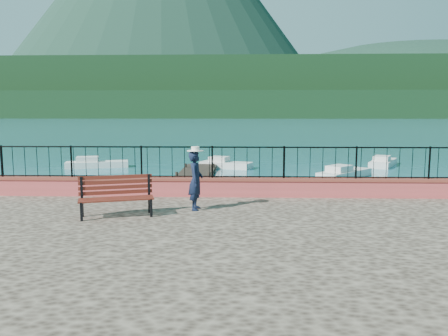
# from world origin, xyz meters

# --- Properties ---
(ground) EXTENTS (2000.00, 2000.00, 0.00)m
(ground) POSITION_xyz_m (0.00, 0.00, 0.00)
(ground) COLOR #19596B
(ground) RESTS_ON ground
(parapet) EXTENTS (28.00, 0.46, 0.58)m
(parapet) POSITION_xyz_m (0.00, 3.70, 1.49)
(parapet) COLOR #C64749
(parapet) RESTS_ON promenade
(railing) EXTENTS (27.00, 0.05, 0.95)m
(railing) POSITION_xyz_m (0.00, 3.70, 2.25)
(railing) COLOR black
(railing) RESTS_ON parapet
(dock) EXTENTS (2.00, 16.00, 0.30)m
(dock) POSITION_xyz_m (-2.00, 12.00, 0.15)
(dock) COLOR #2D231C
(dock) RESTS_ON ground
(far_forest) EXTENTS (900.00, 60.00, 18.00)m
(far_forest) POSITION_xyz_m (0.00, 300.00, 9.00)
(far_forest) COLOR black
(far_forest) RESTS_ON ground
(foothills) EXTENTS (900.00, 120.00, 44.00)m
(foothills) POSITION_xyz_m (0.00, 360.00, 22.00)
(foothills) COLOR black
(foothills) RESTS_ON ground
(companion_hill) EXTENTS (448.00, 384.00, 180.00)m
(companion_hill) POSITION_xyz_m (220.00, 560.00, 0.00)
(companion_hill) COLOR #142D23
(companion_hill) RESTS_ON ground
(park_bench) EXTENTS (1.91, 1.11, 1.01)m
(park_bench) POSITION_xyz_m (-2.53, 0.94, 1.50)
(park_bench) COLOR black
(park_bench) RESTS_ON promenade
(person) EXTENTS (0.40, 0.59, 1.57)m
(person) POSITION_xyz_m (-0.62, 1.79, 1.99)
(person) COLOR black
(person) RESTS_ON promenade
(hat) EXTENTS (0.44, 0.44, 0.12)m
(hat) POSITION_xyz_m (-0.62, 1.79, 2.83)
(hat) COLOR white
(hat) RESTS_ON person
(boat_0) EXTENTS (3.42, 1.87, 0.80)m
(boat_0) POSITION_xyz_m (-5.03, 6.85, 0.40)
(boat_0) COLOR silver
(boat_0) RESTS_ON ground
(boat_1) EXTENTS (3.92, 2.22, 0.80)m
(boat_1) POSITION_xyz_m (1.21, 9.33, 0.40)
(boat_1) COLOR silver
(boat_1) RESTS_ON ground
(boat_2) EXTENTS (3.80, 3.97, 0.80)m
(boat_2) POSITION_xyz_m (6.72, 15.89, 0.40)
(boat_2) COLOR silver
(boat_2) RESTS_ON ground
(boat_3) EXTENTS (4.37, 2.35, 0.80)m
(boat_3) POSITION_xyz_m (-9.32, 20.12, 0.40)
(boat_3) COLOR silver
(boat_3) RESTS_ON ground
(boat_4) EXTENTS (3.75, 2.50, 0.80)m
(boat_4) POSITION_xyz_m (-0.35, 20.13, 0.40)
(boat_4) COLOR silver
(boat_4) RESTS_ON ground
(boat_5) EXTENTS (3.05, 4.28, 0.80)m
(boat_5) POSITION_xyz_m (10.85, 21.72, 0.40)
(boat_5) COLOR silver
(boat_5) RESTS_ON ground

